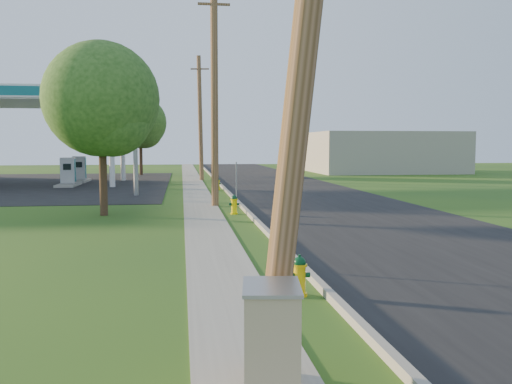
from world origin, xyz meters
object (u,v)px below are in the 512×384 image
Objects in this scene: utility_pole_far at (200,118)px; price_pylon at (134,94)px; fuel_pump_se at (79,172)px; hydrant_far at (218,184)px; utility_pole_mid at (214,94)px; hydrant_mid at (234,204)px; tree_verge at (104,104)px; fuel_pump_ne at (68,175)px; utility_cabinet at (271,348)px; hydrant_near at (299,276)px; tree_lot at (141,124)px.

utility_pole_far is 1.39× the size of price_pylon.
fuel_pump_se is 12.69m from hydrant_far.
utility_pole_mid is 12.47× the size of hydrant_mid.
tree_verge reaches higher than hydrant_far.
price_pylon is (5.00, -7.50, 4.71)m from fuel_pump_ne.
fuel_pump_ne is 18.54m from hydrant_mid.
utility_cabinet reaches higher than hydrant_far.
tree_verge reaches higher than hydrant_near.
fuel_pump_se is 0.48× the size of tree_verge.
hydrant_mid is at bearing -88.45° from utility_pole_far.
fuel_pump_se is 4.22× the size of hydrant_near.
price_pylon is 8.27m from tree_verge.
tree_lot is 9.03× the size of hydrant_mid.
fuel_pump_se reaches higher than hydrant_mid.
fuel_pump_se is at bearing 90.00° from fuel_pump_ne.
price_pylon reaches higher than utility_cabinet.
hydrant_mid is at bearing 90.20° from hydrant_near.
tree_lot is 9.36× the size of hydrant_near.
fuel_pump_ne is 14.11m from tree_lot.
hydrant_far is (9.59, -4.30, -0.34)m from fuel_pump_ne.
tree_verge is 5.09× the size of utility_cabinet.
utility_pole_mid is at bearing 88.20° from utility_cabinet.
tree_verge is 13.56m from hydrant_near.
utility_pole_far reaches higher than hydrant_near.
price_pylon is at bearing -145.11° from hydrant_far.
tree_verge is 8.79× the size of hydrant_near.
utility_pole_mid is at bearing -79.11° from tree_lot.
hydrant_near is at bearing -90.21° from hydrant_far.
tree_lot reaches higher than fuel_pump_ne.
tree_lot reaches higher than hydrant_far.
hydrant_near is at bearing -82.14° from tree_lot.
utility_cabinet is (8.31, -31.76, -0.07)m from fuel_pump_ne.
utility_cabinet is at bearing -75.34° from fuel_pump_ne.
tree_lot is at bearing 100.90° from hydrant_mid.
utility_cabinet is (8.31, -35.76, -0.07)m from fuel_pump_se.
hydrant_near is (4.51, -20.17, -5.06)m from price_pylon.
hydrant_near is 4.28m from utility_cabinet.
utility_cabinet is at bearing -92.67° from hydrant_far.
fuel_pump_se is (-8.90, -1.00, -4.08)m from utility_pole_far.
fuel_pump_ne is (-8.90, -5.00, -4.08)m from utility_pole_far.
utility_pole_far is at bearing 29.33° from fuel_pump_ne.
tree_lot reaches higher than hydrant_near.
tree_lot is (3.89, 9.01, 3.85)m from fuel_pump_se.
tree_lot is at bearing 122.01° from utility_pole_far.
hydrant_far is (0.69, 8.70, -4.57)m from utility_pole_mid.
price_pylon reaches higher than tree_verge.
hydrant_near is (0.61, -14.67, -4.58)m from utility_pole_mid.
tree_lot is at bearing 66.62° from fuel_pump_se.
fuel_pump_se reaches higher than utility_cabinet.
utility_cabinet is at bearing -90.92° from utility_pole_far.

